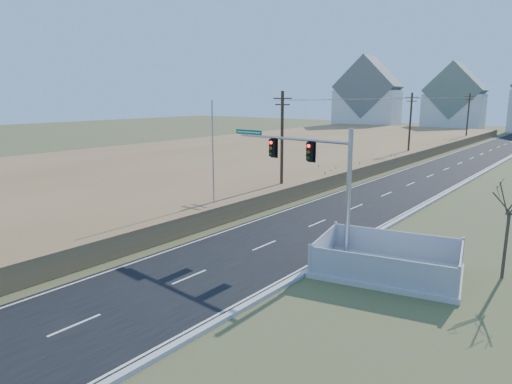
# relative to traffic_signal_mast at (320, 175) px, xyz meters

# --- Properties ---
(ground) EXTENTS (260.00, 260.00, 0.00)m
(ground) POSITION_rel_traffic_signal_mast_xyz_m (-2.65, -5.62, -4.30)
(ground) COLOR #4F5429
(ground) RESTS_ON ground
(road) EXTENTS (8.00, 180.00, 0.06)m
(road) POSITION_rel_traffic_signal_mast_xyz_m (-2.65, 44.38, -4.27)
(road) COLOR black
(road) RESTS_ON ground
(curb) EXTENTS (0.30, 180.00, 0.18)m
(curb) POSITION_rel_traffic_signal_mast_xyz_m (1.50, 44.38, -4.21)
(curb) COLOR #B2AFA8
(curb) RESTS_ON ground
(reed_marsh) EXTENTS (38.00, 110.00, 1.30)m
(reed_marsh) POSITION_rel_traffic_signal_mast_xyz_m (-26.65, 34.38, -3.65)
(reed_marsh) COLOR #A17348
(reed_marsh) RESTS_ON ground
(utility_pole_near) EXTENTS (1.80, 0.26, 9.00)m
(utility_pole_near) POSITION_rel_traffic_signal_mast_xyz_m (-9.15, 9.38, 0.38)
(utility_pole_near) COLOR #422D1E
(utility_pole_near) RESTS_ON ground
(utility_pole_mid) EXTENTS (1.80, 0.26, 9.00)m
(utility_pole_mid) POSITION_rel_traffic_signal_mast_xyz_m (-9.15, 39.38, 0.38)
(utility_pole_mid) COLOR #422D1E
(utility_pole_mid) RESTS_ON ground
(utility_pole_far) EXTENTS (1.80, 0.26, 9.00)m
(utility_pole_far) POSITION_rel_traffic_signal_mast_xyz_m (-9.15, 69.38, 0.38)
(utility_pole_far) COLOR #422D1E
(utility_pole_far) RESTS_ON ground
(condo_nw) EXTENTS (17.69, 13.38, 19.05)m
(condo_nw) POSITION_rel_traffic_signal_mast_xyz_m (-40.65, 94.38, 3.40)
(condo_nw) COLOR white
(condo_nw) RESTS_ON ground
(condo_nnw) EXTENTS (14.93, 11.17, 17.03)m
(condo_nnw) POSITION_rel_traffic_signal_mast_xyz_m (-20.65, 102.38, 2.63)
(condo_nnw) COLOR white
(condo_nnw) RESTS_ON ground
(traffic_signal_mast) EXTENTS (8.74, 1.05, 6.97)m
(traffic_signal_mast) POSITION_rel_traffic_signal_mast_xyz_m (0.00, 0.00, 0.00)
(traffic_signal_mast) COLOR #9EA0A5
(traffic_signal_mast) RESTS_ON ground
(fence_enclosure) EXTENTS (7.71, 6.04, 1.58)m
(fence_enclosure) POSITION_rel_traffic_signal_mast_xyz_m (4.58, -1.13, -4.00)
(fence_enclosure) COLOR #B7B5AD
(fence_enclosure) RESTS_ON ground
(open_sign) EXTENTS (0.55, 0.14, 0.69)m
(open_sign) POSITION_rel_traffic_signal_mast_xyz_m (1.85, -3.63, -3.94)
(open_sign) COLOR white
(open_sign) RESTS_ON ground
(flagpole) EXTENTS (0.37, 0.37, 8.32)m
(flagpole) POSITION_rel_traffic_signal_mast_xyz_m (-8.87, 0.72, -0.98)
(flagpole) COLOR #B7B5AD
(flagpole) RESTS_ON ground
(bare_tree) EXTENTS (1.87, 1.87, 4.96)m
(bare_tree) POSITION_rel_traffic_signal_mast_xyz_m (9.22, 1.68, -0.30)
(bare_tree) COLOR #4C3F33
(bare_tree) RESTS_ON ground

